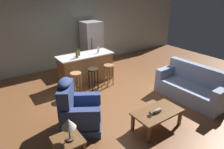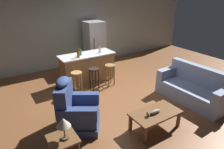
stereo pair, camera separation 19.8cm
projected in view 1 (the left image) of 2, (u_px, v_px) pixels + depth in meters
ground_plane at (109, 98)px, 5.74m from camera, size 12.00×12.00×0.00m
back_wall at (63, 34)px, 7.59m from camera, size 12.00×0.05×2.60m
coffee_table at (157, 113)px, 4.37m from camera, size 1.10×0.60×0.42m
fish_figurine at (156, 111)px, 4.27m from camera, size 0.34×0.10×0.10m
couch at (192, 87)px, 5.58m from camera, size 0.91×1.93×0.94m
recliner_near_lamp at (78, 111)px, 4.34m from camera, size 1.16×1.16×1.20m
end_table at (68, 144)px, 3.37m from camera, size 0.48×0.48×0.56m
table_lamp at (69, 124)px, 3.21m from camera, size 0.24×0.24×0.41m
kitchen_island at (86, 68)px, 6.57m from camera, size 1.80×0.70×0.95m
bar_stool_left at (76, 80)px, 5.75m from camera, size 0.32×0.32×0.68m
bar_stool_middle at (93, 75)px, 6.05m from camera, size 0.32×0.32×0.68m
bar_stool_right at (109, 71)px, 6.35m from camera, size 0.32×0.32×0.68m
refrigerator at (92, 45)px, 7.79m from camera, size 0.70×0.69×1.76m
bottle_tall_green at (77, 55)px, 6.02m from camera, size 0.08×0.08×0.28m
bottle_short_amber at (79, 53)px, 6.24m from camera, size 0.07×0.07×0.23m
bottle_wine_dark at (98, 50)px, 6.49m from camera, size 0.08×0.08×0.24m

